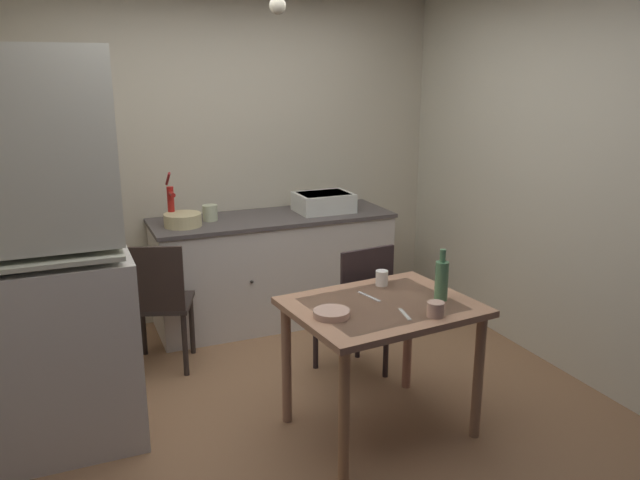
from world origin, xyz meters
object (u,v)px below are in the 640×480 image
dining_table (382,323)px  hutch_cabinet (39,273)px  sink_basin (324,202)px  hand_pump (171,202)px  chair_far_side (356,307)px  mixing_bowl_counter (183,220)px  teacup_cream (382,278)px  glass_bottle (442,279)px  chair_by_counter (159,302)px  serving_bowl_wide (332,313)px

dining_table → hutch_cabinet: bearing=161.7°
sink_basin → hand_pump: 1.21m
sink_basin → chair_far_side: sink_basin is taller
mixing_bowl_counter → teacup_cream: bearing=-58.9°
hutch_cabinet → glass_bottle: bearing=-17.3°
sink_basin → hutch_cabinet: bearing=-150.1°
chair_by_counter → teacup_cream: (1.15, -0.96, 0.31)m
dining_table → chair_by_counter: (-1.00, 1.22, -0.16)m
chair_by_counter → teacup_cream: bearing=-39.9°
dining_table → chair_far_side: chair_far_side is taller
hutch_cabinet → serving_bowl_wide: 1.50m
serving_bowl_wide → mixing_bowl_counter: bearing=102.9°
glass_bottle → teacup_cream: bearing=118.7°
teacup_cream → chair_by_counter: bearing=140.1°
serving_bowl_wide → teacup_cream: (0.46, 0.32, 0.03)m
chair_far_side → serving_bowl_wide: (-0.48, -0.67, 0.28)m
chair_by_counter → chair_far_side: bearing=-27.8°
hand_pump → serving_bowl_wide: (0.47, -1.86, -0.26)m
serving_bowl_wide → chair_by_counter: bearing=118.0°
dining_table → serving_bowl_wide: 0.35m
hutch_cabinet → sink_basin: size_ratio=4.75×
hand_pump → glass_bottle: 2.19m
hutch_cabinet → teacup_cream: size_ratio=23.38×
hand_pump → glass_bottle: hand_pump is taller
chair_by_counter → hutch_cabinet: bearing=-135.2°
mixing_bowl_counter → sink_basin: bearing=2.5°
sink_basin → dining_table: 1.83m
hutch_cabinet → sink_basin: 2.41m
chair_by_counter → glass_bottle: (1.33, -1.29, 0.39)m
serving_bowl_wide → teacup_cream: 0.57m
chair_far_side → chair_by_counter: 1.31m
hutch_cabinet → dining_table: bearing=-18.3°
teacup_cream → glass_bottle: (0.18, -0.34, 0.07)m
hutch_cabinet → sink_basin: hutch_cabinet is taller
hutch_cabinet → chair_far_side: size_ratio=2.29×
hutch_cabinet → sink_basin: bearing=29.9°
hand_pump → chair_by_counter: 0.82m
chair_by_counter → teacup_cream: 1.53m
hutch_cabinet → dining_table: size_ratio=2.02×
serving_bowl_wide → teacup_cream: bearing=34.7°
chair_far_side → glass_bottle: bearing=-75.8°
mixing_bowl_counter → chair_far_side: size_ratio=0.30×
chair_far_side → glass_bottle: (0.17, -0.68, 0.38)m
glass_bottle → sink_basin: bearing=87.2°
chair_by_counter → hand_pump: bearing=69.6°
hutch_cabinet → mixing_bowl_counter: size_ratio=7.67×
chair_by_counter → glass_bottle: glass_bottle is taller
hand_pump → chair_far_side: bearing=-51.6°
sink_basin → mixing_bowl_counter: bearing=-177.5°
mixing_bowl_counter → teacup_cream: (0.87, -1.44, -0.11)m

